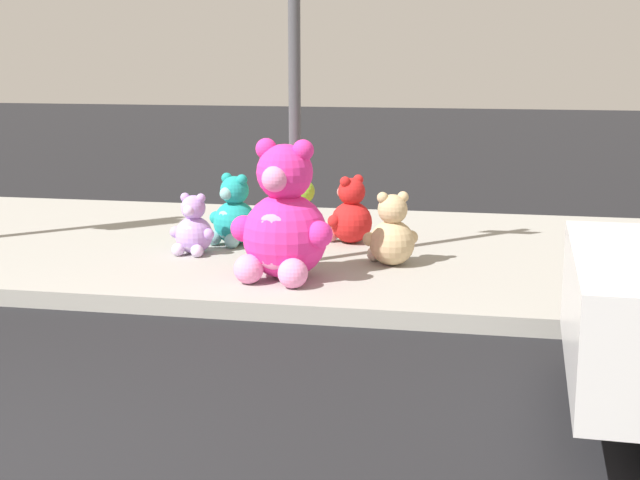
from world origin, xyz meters
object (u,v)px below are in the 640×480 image
at_px(sign_pole, 294,79).
at_px(plush_teal, 234,216).
at_px(plush_pink_large, 283,224).
at_px(plush_lavender, 193,230).
at_px(plush_tan, 392,235).
at_px(plush_red, 350,216).
at_px(plush_lime, 300,214).

height_order(sign_pole, plush_teal, sign_pole).
distance_m(plush_pink_large, plush_teal, 1.54).
bearing_deg(sign_pole, plush_pink_large, -87.39).
distance_m(sign_pole, plush_lavender, 1.82).
bearing_deg(plush_tan, plush_pink_large, -140.90).
xyz_separation_m(plush_pink_large, plush_red, (0.32, 1.59, -0.21)).
bearing_deg(plush_teal, plush_lime, 31.57).
xyz_separation_m(plush_tan, plush_lime, (-1.07, 0.96, -0.01)).
distance_m(plush_teal, plush_red, 1.19).
bearing_deg(plush_red, plush_lavender, -150.05).
height_order(plush_pink_large, plush_tan, plush_pink_large).
relative_size(plush_pink_large, plush_lime, 1.82).
relative_size(sign_pole, plush_lavender, 5.37).
bearing_deg(plush_pink_large, plush_lavender, 144.55).
distance_m(sign_pole, plush_red, 1.77).
bearing_deg(plush_lime, plush_tan, -41.92).
distance_m(plush_tan, plush_lime, 1.44).
height_order(plush_lime, plush_red, plush_red).
bearing_deg(plush_teal, plush_pink_large, -57.09).
xyz_separation_m(plush_tan, plush_red, (-0.53, 0.89, 0.01)).
distance_m(plush_pink_large, plush_lavender, 1.36).
xyz_separation_m(sign_pole, plush_lime, (-0.19, 1.07, -1.43)).
height_order(plush_pink_large, plush_lavender, plush_pink_large).
bearing_deg(plush_tan, plush_lavender, 177.68).
bearing_deg(plush_teal, sign_pole, -40.93).
relative_size(plush_lavender, plush_teal, 0.82).
distance_m(plush_lime, plush_lavender, 1.24).
xyz_separation_m(sign_pole, plush_tan, (0.88, 0.11, -1.42)).
bearing_deg(plush_teal, plush_lavender, -117.26).
bearing_deg(plush_pink_large, plush_red, 78.50).
distance_m(plush_tan, plush_lavender, 1.95).
relative_size(plush_lime, plush_teal, 0.92).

